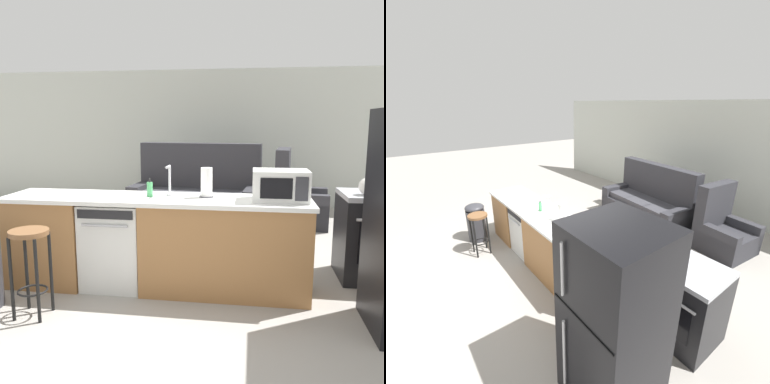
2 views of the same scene
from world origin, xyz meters
The scene contains 15 objects.
ground_plane centered at (0.00, 0.00, 0.00)m, with size 24.00×24.00×0.00m, color gray.
wall_back centered at (0.30, 4.20, 1.30)m, with size 10.00×0.06×2.60m.
kitchen_counter centered at (0.24, 0.00, 0.42)m, with size 2.94×0.66×0.90m.
dishwasher centered at (-0.25, 0.00, 0.42)m, with size 0.58×0.61×0.84m.
stove_range centered at (2.35, 0.55, 0.45)m, with size 0.76×0.68×0.90m.
refrigerator centered at (2.35, -0.55, 0.85)m, with size 0.72×0.73×1.71m.
microwave centered at (1.32, 0.00, 1.04)m, with size 0.50×0.37×0.28m.
sink_faucet centered at (0.27, 0.08, 1.03)m, with size 0.07×0.18×0.30m.
paper_towel_roll centered at (0.63, 0.07, 1.04)m, with size 0.14×0.14×0.28m.
soap_bottle centered at (0.09, 0.02, 0.97)m, with size 0.06×0.06×0.18m.
kettle centered at (2.18, 0.42, 0.99)m, with size 0.21×0.17×0.19m.
bar_stool centered at (-0.73, -0.75, 0.54)m, with size 0.32×0.32×0.74m.
trash_bin centered at (-1.25, -0.66, 0.38)m, with size 0.35×0.35×0.74m.
couch centered at (0.18, 2.69, 0.39)m, with size 2.08×1.10×1.27m.
armchair centered at (1.74, 2.76, 0.35)m, with size 0.89×0.94×1.20m.
Camera 2 is at (3.49, -1.78, 2.54)m, focal length 24.00 mm.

